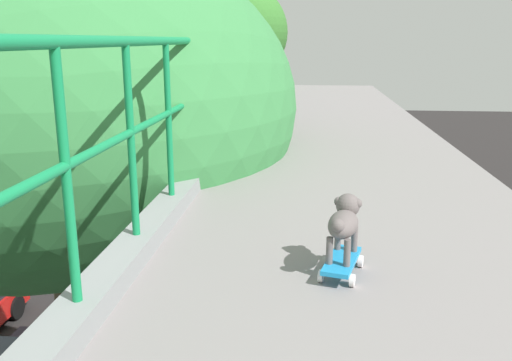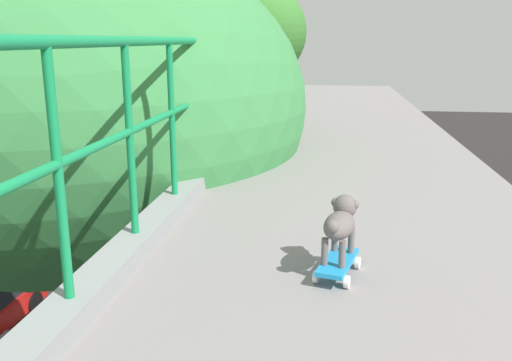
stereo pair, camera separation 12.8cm
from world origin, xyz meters
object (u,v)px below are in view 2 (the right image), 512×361
at_px(city_bus, 138,157).
at_px(small_dog, 341,221).
at_px(toy_skateboard, 338,264).
at_px(car_green_seventh, 138,270).

distance_m(city_bus, small_dog, 24.86).
bearing_deg(small_dog, toy_skateboard, -98.90).
bearing_deg(toy_skateboard, city_bus, 112.71).
relative_size(car_green_seventh, small_dog, 11.55).
distance_m(city_bus, toy_skateboard, 24.86).
distance_m(car_green_seventh, small_dog, 14.76).
relative_size(car_green_seventh, city_bus, 0.45).
distance_m(car_green_seventh, toy_skateboard, 14.70).
bearing_deg(small_dog, city_bus, 112.77).
xyz_separation_m(city_bus, toy_skateboard, (9.44, -22.56, 4.50)).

